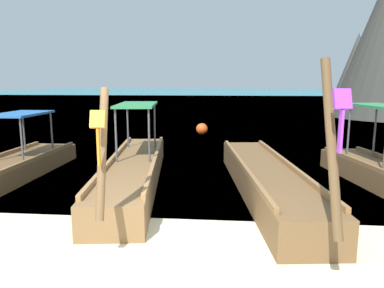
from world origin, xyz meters
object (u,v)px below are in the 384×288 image
(longtail_boat_green_ribbon, at_px, (11,167))
(longtail_boat_orange_ribbon, at_px, (134,170))
(mooring_buoy_near, at_px, (202,129))
(longtail_boat_violet_ribbon, at_px, (265,179))

(longtail_boat_green_ribbon, bearing_deg, longtail_boat_orange_ribbon, -3.35)
(mooring_buoy_near, bearing_deg, longtail_boat_violet_ribbon, -77.42)
(longtail_boat_green_ribbon, bearing_deg, longtail_boat_violet_ribbon, -5.84)
(longtail_boat_green_ribbon, distance_m, mooring_buoy_near, 9.33)
(longtail_boat_orange_ribbon, height_order, longtail_boat_violet_ribbon, longtail_boat_violet_ribbon)
(longtail_boat_green_ribbon, height_order, longtail_boat_orange_ribbon, longtail_boat_green_ribbon)
(longtail_boat_green_ribbon, distance_m, longtail_boat_orange_ribbon, 3.30)
(longtail_boat_orange_ribbon, distance_m, longtail_boat_violet_ribbon, 3.13)
(longtail_boat_orange_ribbon, xyz_separation_m, longtail_boat_violet_ribbon, (3.10, -0.46, -0.03))
(longtail_boat_green_ribbon, height_order, longtail_boat_violet_ribbon, longtail_boat_violet_ribbon)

